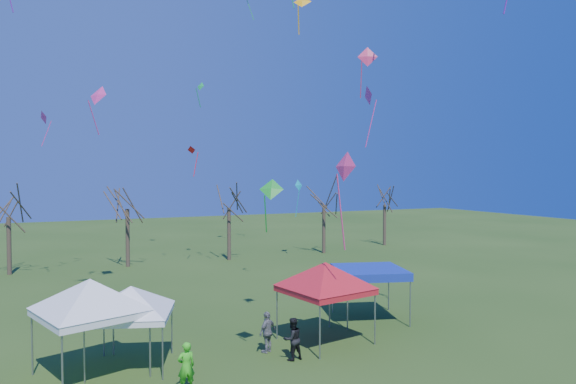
# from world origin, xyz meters

# --- Properties ---
(ground) EXTENTS (140.00, 140.00, 0.00)m
(ground) POSITION_xyz_m (0.00, 0.00, 0.00)
(ground) COLOR #274716
(ground) RESTS_ON ground
(tree_1) EXTENTS (3.42, 3.42, 7.54)m
(tree_1) POSITION_xyz_m (-10.77, 24.65, 5.79)
(tree_1) COLOR #3D2D21
(tree_1) RESTS_ON ground
(tree_2) EXTENTS (3.71, 3.71, 8.18)m
(tree_2) POSITION_xyz_m (-2.37, 24.38, 6.29)
(tree_2) COLOR #3D2D21
(tree_2) RESTS_ON ground
(tree_3) EXTENTS (3.59, 3.59, 7.91)m
(tree_3) POSITION_xyz_m (6.03, 24.04, 6.08)
(tree_3) COLOR #3D2D21
(tree_3) RESTS_ON ground
(tree_4) EXTENTS (3.58, 3.58, 7.89)m
(tree_4) POSITION_xyz_m (15.36, 24.00, 6.06)
(tree_4) COLOR #3D2D21
(tree_4) RESTS_ON ground
(tree_5) EXTENTS (3.39, 3.39, 7.46)m
(tree_5) POSITION_xyz_m (23.72, 26.07, 5.73)
(tree_5) COLOR #3D2D21
(tree_5) RESTS_ON ground
(tent_white_west) EXTENTS (4.48, 4.48, 4.16)m
(tent_white_west) POSITION_xyz_m (-6.64, 1.76, 3.35)
(tent_white_west) COLOR gray
(tent_white_west) RESTS_ON ground
(tent_white_mid) EXTENTS (3.90, 3.90, 3.64)m
(tent_white_mid) POSITION_xyz_m (-5.16, 1.99, 2.94)
(tent_white_mid) COLOR gray
(tent_white_mid) RESTS_ON ground
(tent_red) EXTENTS (4.58, 4.58, 4.10)m
(tent_red) POSITION_xyz_m (3.05, 1.50, 3.31)
(tent_red) COLOR gray
(tent_red) RESTS_ON ground
(tent_blue) EXTENTS (4.17, 4.17, 2.63)m
(tent_blue) POSITION_xyz_m (6.82, 3.65, 2.42)
(tent_blue) COLOR gray
(tent_blue) RESTS_ON ground
(person_dark) EXTENTS (0.91, 0.75, 1.70)m
(person_dark) POSITION_xyz_m (0.79, 0.12, 0.85)
(person_dark) COLOR black
(person_dark) RESTS_ON ground
(person_green) EXTENTS (0.64, 0.44, 1.68)m
(person_green) POSITION_xyz_m (-3.76, -0.98, 0.84)
(person_green) COLOR green
(person_green) RESTS_ON ground
(person_grey) EXTENTS (1.08, 0.87, 1.71)m
(person_grey) POSITION_xyz_m (0.22, 1.34, 0.86)
(person_grey) COLOR slate
(person_grey) RESTS_ON ground
(kite_19) EXTENTS (0.70, 0.81, 2.00)m
(kite_19) POSITION_xyz_m (3.00, 21.92, 14.36)
(kite_19) COLOR green
(kite_19) RESTS_ON ground
(kite_27) EXTENTS (0.89, 0.71, 2.25)m
(kite_27) POSITION_xyz_m (5.05, 1.29, 12.64)
(kite_27) COLOR #F03568
(kite_27) RESTS_ON ground
(kite_13) EXTENTS (0.81, 1.03, 2.50)m
(kite_13) POSITION_xyz_m (-8.24, 20.93, 11.29)
(kite_13) COLOR #D22E95
(kite_13) RESTS_ON ground
(kite_17) EXTENTS (0.63, 1.08, 3.26)m
(kite_17) POSITION_xyz_m (7.30, 4.49, 11.49)
(kite_17) COLOR #CD2D9A
(kite_17) RESTS_ON ground
(kite_22) EXTENTS (0.93, 0.93, 2.46)m
(kite_22) POSITION_xyz_m (2.26, 21.75, 9.23)
(kite_22) COLOR red
(kite_22) RESTS_ON ground
(kite_1) EXTENTS (1.07, 0.95, 2.04)m
(kite_1) POSITION_xyz_m (-0.50, -0.77, 6.85)
(kite_1) COLOR #169226
(kite_1) RESTS_ON ground
(kite_5) EXTENTS (0.53, 1.25, 4.00)m
(kite_5) POSITION_xyz_m (2.76, -0.58, 7.68)
(kite_5) COLOR #EC3476
(kite_5) RESTS_ON ground
(kite_11) EXTENTS (1.37, 1.50, 2.94)m
(kite_11) POSITION_xyz_m (-5.30, 14.22, 12.09)
(kite_11) COLOR #E6338C
(kite_11) RESTS_ON ground
(kite_12) EXTENTS (1.06, 0.73, 3.31)m
(kite_12) POSITION_xyz_m (12.03, 22.54, 6.38)
(kite_12) COLOR #0DA9C9
(kite_12) RESTS_ON ground
(kite_25) EXTENTS (0.88, 0.81, 1.57)m
(kite_25) POSITION_xyz_m (1.28, 0.26, 14.25)
(kite_25) COLOR #FFAC0D
(kite_25) RESTS_ON ground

